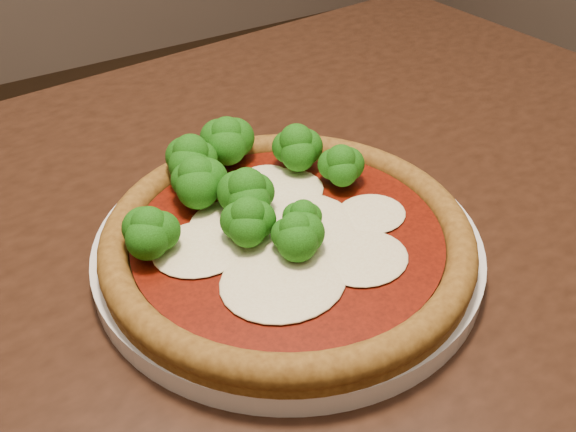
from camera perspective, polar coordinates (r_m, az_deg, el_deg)
dining_table at (r=0.59m, az=-3.30°, el=-10.94°), size 1.19×0.86×0.75m
plate at (r=0.51m, az=0.00°, el=-2.79°), size 0.30×0.30×0.02m
pizza at (r=0.49m, az=-1.16°, el=-0.57°), size 0.28×0.28×0.06m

